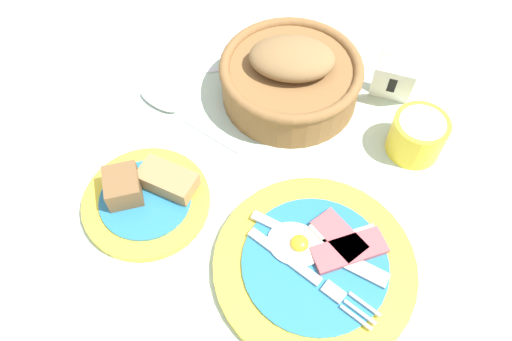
% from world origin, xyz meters
% --- Properties ---
extents(ground_plane, '(3.00, 3.00, 0.00)m').
position_xyz_m(ground_plane, '(0.00, 0.00, 0.00)').
color(ground_plane, '#B7CCB7').
extents(breakfast_plate, '(0.25, 0.25, 0.03)m').
position_xyz_m(breakfast_plate, '(0.06, 0.03, 0.01)').
color(breakfast_plate, yellow).
rests_on(breakfast_plate, ground_plane).
extents(bread_plate, '(0.17, 0.17, 0.05)m').
position_xyz_m(bread_plate, '(-0.18, 0.03, 0.01)').
color(bread_plate, yellow).
rests_on(bread_plate, ground_plane).
extents(sugar_cup, '(0.08, 0.08, 0.06)m').
position_xyz_m(sugar_cup, '(0.13, 0.26, 0.03)').
color(sugar_cup, yellow).
rests_on(sugar_cup, ground_plane).
extents(bread_basket, '(0.21, 0.21, 0.10)m').
position_xyz_m(bread_basket, '(-0.07, 0.28, 0.04)').
color(bread_basket, brown).
rests_on(bread_basket, ground_plane).
extents(number_card, '(0.06, 0.05, 0.07)m').
position_xyz_m(number_card, '(0.07, 0.34, 0.04)').
color(number_card, white).
rests_on(number_card, ground_plane).
extents(teaspoon_by_saucer, '(0.17, 0.12, 0.01)m').
position_xyz_m(teaspoon_by_saucer, '(-0.17, 0.30, 0.01)').
color(teaspoon_by_saucer, silver).
rests_on(teaspoon_by_saucer, ground_plane).
extents(teaspoon_near_cup, '(0.19, 0.06, 0.01)m').
position_xyz_m(teaspoon_near_cup, '(-0.22, 0.18, 0.01)').
color(teaspoon_near_cup, silver).
rests_on(teaspoon_near_cup, ground_plane).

